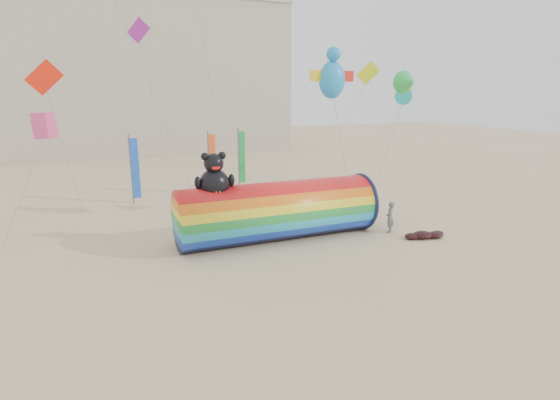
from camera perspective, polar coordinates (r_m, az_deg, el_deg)
name	(u,v)px	position (r m, az deg, el deg)	size (l,w,h in m)	color
ground	(282,251)	(23.17, 0.32, -6.71)	(160.00, 160.00, 0.00)	#CCB58C
hotel_building	(59,76)	(65.98, -26.91, 14.29)	(60.40, 15.40, 20.60)	#B7AD99
windsock_assembly	(277,209)	(24.62, -0.34, -1.21)	(11.38, 3.47, 5.25)	red
kite_handler	(390,217)	(26.76, 14.19, -2.19)	(0.69, 0.45, 1.88)	slate
fabric_bundle	(425,235)	(26.55, 18.39, -4.34)	(2.62, 1.35, 0.41)	black
festival_banners	(199,163)	(36.06, -10.59, 4.83)	(9.80, 2.58, 5.20)	#59595E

